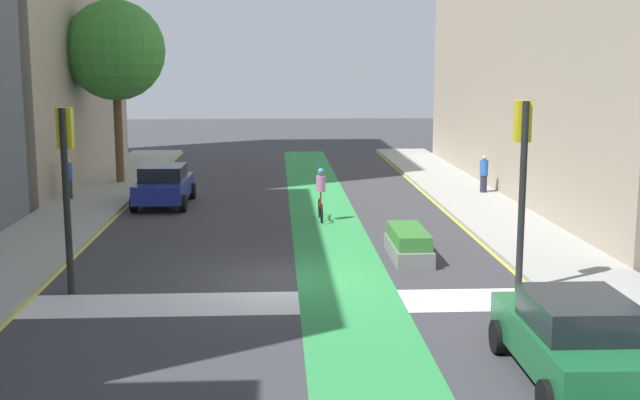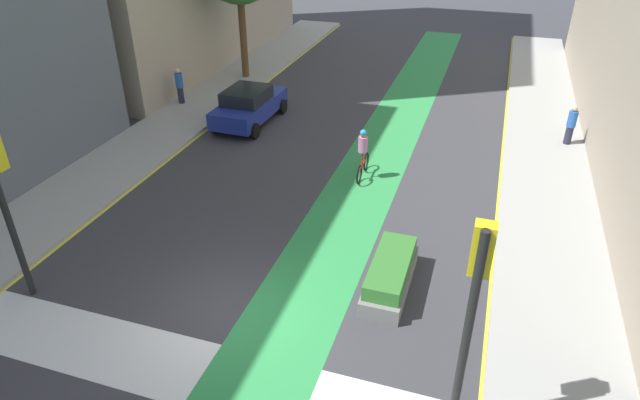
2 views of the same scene
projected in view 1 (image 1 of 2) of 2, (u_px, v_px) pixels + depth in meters
The scene contains 15 objects.
ground_plane at pixel (287, 280), 20.58m from camera, with size 120.00×120.00×0.00m, color #38383D.
bike_lane_paint at pixel (344, 279), 20.66m from camera, with size 2.40×60.00×0.01m, color #2D8C47.
crosswalk_band at pixel (288, 303), 18.61m from camera, with size 12.00×1.80×0.01m, color silver.
curb_stripe_left at pixel (47, 283), 20.26m from camera, with size 0.16×60.00×0.01m, color yellow.
sidewalk_right at pixel (576, 273), 20.97m from camera, with size 3.00×60.00×0.15m, color #9E9E99.
curb_stripe_right at pixel (519, 276), 20.90m from camera, with size 0.16×60.00×0.01m, color yellow.
traffic_signal_near_right at pixel (522, 161), 18.73m from camera, with size 0.35×0.52×4.59m.
traffic_signal_near_left at pixel (66, 165), 18.96m from camera, with size 0.35×0.52×4.41m.
car_blue_left_far at pixel (164, 185), 31.19m from camera, with size 2.10×4.24×1.57m.
car_green_right_near at pixel (575, 338), 13.81m from camera, with size 2.06×4.22×1.57m.
cyclist_in_lane at pixel (321, 193), 28.12m from camera, with size 0.32×1.73×1.86m.
pedestrian_sidewalk_right_a at pixel (484, 174), 33.42m from camera, with size 0.34×0.34×1.54m.
pedestrian_sidewalk_left_a at pixel (68, 178), 31.85m from camera, with size 0.34×0.34×1.62m.
street_tree_near at pixel (115, 51), 35.60m from camera, with size 4.40×4.40×8.04m.
median_planter at pixel (408, 244), 22.76m from camera, with size 1.01×2.80×0.85m.
Camera 1 is at (-0.24, -19.97, 5.44)m, focal length 45.51 mm.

